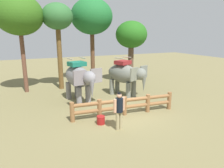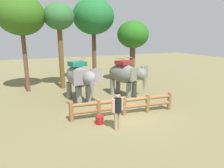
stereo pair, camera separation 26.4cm
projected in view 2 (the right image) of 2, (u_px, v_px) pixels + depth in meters
ground_plane at (122, 114)px, 11.55m from camera, size 60.00×60.00×0.00m
log_fence at (124, 105)px, 11.23m from camera, size 6.00×0.82×1.05m
elephant_near_left at (79, 78)px, 13.23m from camera, size 2.10×3.48×2.92m
elephant_center at (126, 75)px, 14.45m from camera, size 2.49×3.35×2.83m
tourist_woman_in_black at (118, 108)px, 9.41m from camera, size 0.63×0.43×1.84m
tree_far_left at (133, 36)px, 18.10m from camera, size 2.82×2.82×5.57m
tree_back_center at (21, 16)px, 14.71m from camera, size 3.44×3.44×7.21m
tree_far_right at (93, 17)px, 18.14m from camera, size 3.74×3.74×7.53m
tree_deep_back at (59, 19)px, 15.65m from camera, size 2.38×2.38×6.75m
feed_bucket at (100, 120)px, 10.21m from camera, size 0.41×0.41×0.41m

